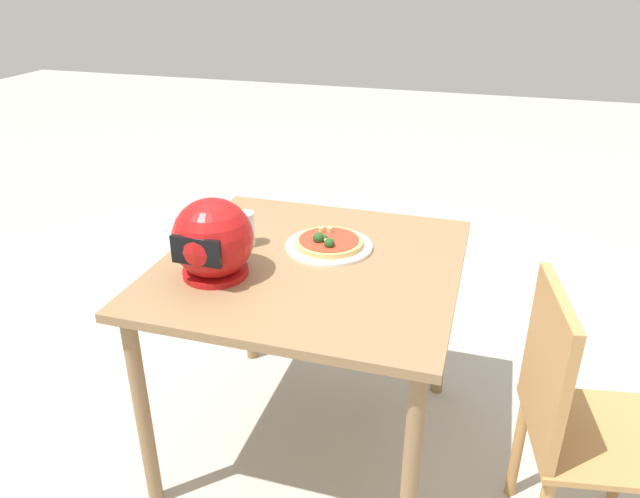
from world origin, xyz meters
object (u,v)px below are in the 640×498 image
pizza (328,242)px  drinking_glass (245,229)px  dining_table (311,286)px  chair_side (571,415)px  motorcycle_helmet (213,240)px

pizza → drinking_glass: bearing=11.6°
pizza → drinking_glass: size_ratio=1.96×
dining_table → chair_side: 0.89m
dining_table → motorcycle_helmet: 0.38m
motorcycle_helmet → chair_side: (-1.12, 0.03, -0.39)m
motorcycle_helmet → drinking_glass: 0.24m
motorcycle_helmet → chair_side: motorcycle_helmet is taller
motorcycle_helmet → drinking_glass: size_ratio=2.10×
pizza → drinking_glass: drinking_glass is taller
dining_table → motorcycle_helmet: size_ratio=3.87×
motorcycle_helmet → drinking_glass: (-0.00, -0.23, -0.06)m
motorcycle_helmet → chair_side: size_ratio=0.28×
drinking_glass → chair_side: size_ratio=0.14×
dining_table → pizza: 0.17m
chair_side → motorcycle_helmet: bearing=-1.5°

